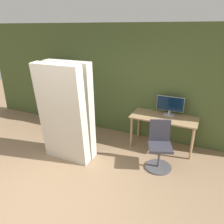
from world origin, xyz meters
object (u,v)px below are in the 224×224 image
(monitor, at_px, (170,105))
(office_chair, at_px, (159,149))
(mattress_far, at_px, (71,111))
(mattress_near, at_px, (62,115))
(bookshelf, at_px, (60,94))

(monitor, xyz_separation_m, office_chair, (0.04, -0.98, -0.59))
(monitor, bearing_deg, mattress_far, -143.94)
(mattress_far, bearing_deg, mattress_near, -90.00)
(bookshelf, xyz_separation_m, mattress_far, (1.27, -1.30, 0.15))
(mattress_near, distance_m, mattress_far, 0.29)
(office_chair, height_order, mattress_near, mattress_near)
(monitor, bearing_deg, bookshelf, 179.63)
(office_chair, bearing_deg, bookshelf, 161.99)
(mattress_near, bearing_deg, bookshelf, 128.67)
(monitor, height_order, mattress_near, mattress_near)
(mattress_far, bearing_deg, bookshelf, 134.44)
(office_chair, bearing_deg, monitor, 92.20)
(monitor, bearing_deg, mattress_near, -138.18)
(bookshelf, relative_size, mattress_near, 0.84)
(mattress_far, bearing_deg, office_chair, 9.54)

